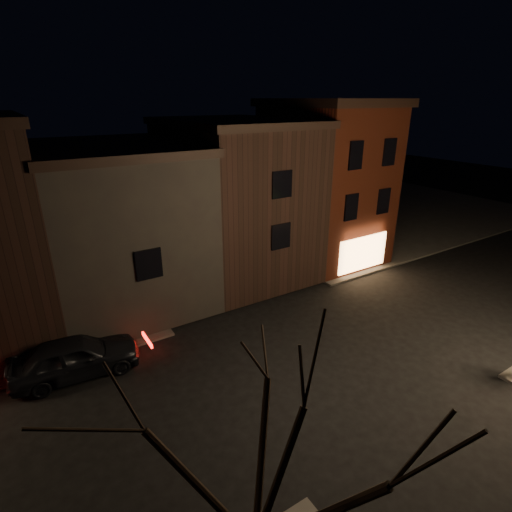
% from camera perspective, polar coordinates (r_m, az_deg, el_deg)
% --- Properties ---
extents(ground, '(120.00, 120.00, 0.00)m').
position_cam_1_polar(ground, '(18.51, 9.57, -13.73)').
color(ground, black).
rests_on(ground, ground).
extents(sidewalk_far_right, '(30.00, 30.00, 0.12)m').
position_cam_1_polar(sidewalk_far_right, '(44.71, 11.93, 7.46)').
color(sidewalk_far_right, '#2D2B28').
rests_on(sidewalk_far_right, ground).
extents(corner_building, '(6.50, 8.50, 10.50)m').
position_cam_1_polar(corner_building, '(28.04, 9.75, 10.57)').
color(corner_building, '#47180C').
rests_on(corner_building, ground).
extents(row_building_a, '(7.30, 10.30, 9.40)m').
position_cam_1_polar(row_building_a, '(25.25, -3.14, 8.33)').
color(row_building_a, black).
rests_on(row_building_a, ground).
extents(row_building_b, '(7.80, 10.30, 8.40)m').
position_cam_1_polar(row_building_b, '(22.85, -19.20, 4.43)').
color(row_building_b, black).
rests_on(row_building_b, ground).
extents(bare_tree_left, '(5.60, 5.60, 7.50)m').
position_cam_1_polar(bare_tree_left, '(6.97, -0.18, -26.28)').
color(bare_tree_left, black).
rests_on(bare_tree_left, sidewalk_near_left).
extents(parked_car_a, '(5.09, 2.37, 1.69)m').
position_cam_1_polar(parked_car_a, '(18.24, -24.38, -12.96)').
color(parked_car_a, black).
rests_on(parked_car_a, ground).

